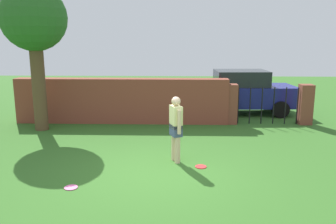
{
  "coord_description": "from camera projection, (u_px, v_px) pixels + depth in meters",
  "views": [
    {
      "loc": [
        0.52,
        -7.46,
        3.02
      ],
      "look_at": [
        0.23,
        1.94,
        1.0
      ],
      "focal_mm": 37.62,
      "sensor_mm": 36.0,
      "label": 1
    }
  ],
  "objects": [
    {
      "name": "person",
      "position": [
        176.0,
        126.0,
        8.51
      ],
      "size": [
        0.34,
        0.51,
        1.62
      ],
      "rotation": [
        0.0,
        0.0,
        1.94
      ],
      "color": "beige",
      "rests_on": "ground"
    },
    {
      "name": "ground_plane",
      "position": [
        155.0,
        173.0,
        7.94
      ],
      "size": [
        40.0,
        40.0,
        0.0
      ],
      "primitive_type": "plane",
      "color": "#336623"
    },
    {
      "name": "car",
      "position": [
        240.0,
        92.0,
        13.99
      ],
      "size": [
        4.28,
        2.1,
        1.72
      ],
      "rotation": [
        0.0,
        0.0,
        3.19
      ],
      "color": "navy",
      "rests_on": "ground"
    },
    {
      "name": "frisbee_pink",
      "position": [
        71.0,
        187.0,
        7.16
      ],
      "size": [
        0.27,
        0.27,
        0.02
      ],
      "primitive_type": "cylinder",
      "color": "pink",
      "rests_on": "ground"
    },
    {
      "name": "fence_gate",
      "position": [
        268.0,
        104.0,
        12.33
      ],
      "size": [
        3.04,
        0.44,
        1.4
      ],
      "color": "brown",
      "rests_on": "ground"
    },
    {
      "name": "brick_wall",
      "position": [
        122.0,
        101.0,
        12.46
      ],
      "size": [
        7.49,
        0.5,
        1.59
      ],
      "primitive_type": "cube",
      "color": "brown",
      "rests_on": "ground"
    },
    {
      "name": "frisbee_red",
      "position": [
        201.0,
        167.0,
        8.32
      ],
      "size": [
        0.27,
        0.27,
        0.02
      ],
      "primitive_type": "cylinder",
      "color": "red",
      "rests_on": "ground"
    },
    {
      "name": "tree",
      "position": [
        34.0,
        22.0,
        10.96
      ],
      "size": [
        2.06,
        2.06,
        4.62
      ],
      "color": "brown",
      "rests_on": "ground"
    }
  ]
}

